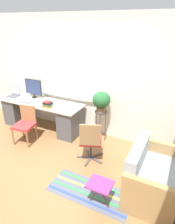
# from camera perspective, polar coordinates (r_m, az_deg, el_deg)

# --- Properties ---
(ground_plane) EXTENTS (14.00, 14.00, 0.00)m
(ground_plane) POSITION_cam_1_polar(r_m,az_deg,el_deg) (4.63, -6.84, -8.54)
(ground_plane) COLOR olive
(wall_back_with_window) EXTENTS (9.00, 0.12, 2.70)m
(wall_back_with_window) POSITION_cam_1_polar(r_m,az_deg,el_deg) (4.69, -2.60, 10.17)
(wall_back_with_window) COLOR silver
(wall_back_with_window) RESTS_ON ground_plane
(desk) EXTENTS (2.16, 0.69, 0.72)m
(desk) POSITION_cam_1_polar(r_m,az_deg,el_deg) (5.14, -12.95, -0.53)
(desk) COLOR beige
(desk) RESTS_ON ground_plane
(laptop) EXTENTS (0.28, 0.26, 0.24)m
(laptop) POSITION_cam_1_polar(r_m,az_deg,el_deg) (5.60, -20.23, 4.87)
(laptop) COLOR #4C4C51
(laptop) RESTS_ON desk
(monitor) EXTENTS (0.49, 0.14, 0.48)m
(monitor) POSITION_cam_1_polar(r_m,az_deg,el_deg) (5.25, -15.21, 6.70)
(monitor) COLOR black
(monitor) RESTS_ON desk
(keyboard) EXTENTS (0.36, 0.11, 0.02)m
(keyboard) POSITION_cam_1_polar(r_m,az_deg,el_deg) (5.07, -17.42, 2.76)
(keyboard) COLOR slate
(keyboard) RESTS_ON desk
(mouse) EXTENTS (0.04, 0.06, 0.03)m
(mouse) POSITION_cam_1_polar(r_m,az_deg,el_deg) (4.89, -15.04, 2.35)
(mouse) COLOR silver
(mouse) RESTS_ON desk
(book_stack) EXTENTS (0.23, 0.18, 0.15)m
(book_stack) POSITION_cam_1_polar(r_m,az_deg,el_deg) (4.61, -11.34, 2.15)
(book_stack) COLOR yellow
(book_stack) RESTS_ON desk
(desk_chair_wooden) EXTENTS (0.48, 0.48, 0.82)m
(desk_chair_wooden) POSITION_cam_1_polar(r_m,az_deg,el_deg) (4.65, -17.38, -3.08)
(desk_chair_wooden) COLOR olive
(desk_chair_wooden) RESTS_ON ground_plane
(office_chair_swivel) EXTENTS (0.54, 0.54, 0.87)m
(office_chair_swivel) POSITION_cam_1_polar(r_m,az_deg,el_deg) (3.80, 0.88, -8.16)
(office_chair_swivel) COLOR #47474C
(office_chair_swivel) RESTS_ON ground_plane
(couch_loveseat) EXTENTS (0.72, 1.11, 0.83)m
(couch_loveseat) POSITION_cam_1_polar(r_m,az_deg,el_deg) (3.40, 17.78, -17.50)
(couch_loveseat) COLOR #9EA8B2
(couch_loveseat) RESTS_ON ground_plane
(plant_stand) EXTENTS (0.27, 0.27, 0.71)m
(plant_stand) POSITION_cam_1_polar(r_m,az_deg,el_deg) (4.40, 3.84, -0.89)
(plant_stand) COLOR #333338
(plant_stand) RESTS_ON ground_plane
(potted_plant) EXTENTS (0.38, 0.38, 0.45)m
(potted_plant) POSITION_cam_1_polar(r_m,az_deg,el_deg) (4.27, 3.97, 3.29)
(potted_plant) COLOR brown
(potted_plant) RESTS_ON plant_stand
(floor_rug_striped) EXTENTS (1.36, 0.56, 0.01)m
(floor_rug_striped) POSITION_cam_1_polar(r_m,az_deg,el_deg) (3.46, 0.63, -21.86)
(floor_rug_striped) COLOR #565B6B
(floor_rug_striped) RESTS_ON ground_plane
(folding_stool) EXTENTS (0.35, 0.30, 0.41)m
(folding_stool) POSITION_cam_1_polar(r_m,az_deg,el_deg) (3.05, 3.56, -20.32)
(folding_stool) COLOR #93337A
(folding_stool) RESTS_ON ground_plane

